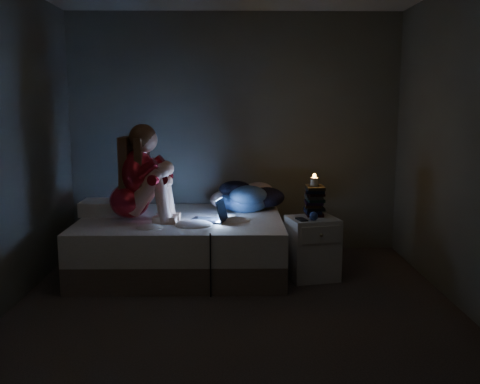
{
  "coord_description": "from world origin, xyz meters",
  "views": [
    {
      "loc": [
        -0.02,
        -3.98,
        1.62
      ],
      "look_at": [
        0.05,
        1.0,
        0.8
      ],
      "focal_mm": 39.91,
      "sensor_mm": 36.0,
      "label": 1
    }
  ],
  "objects_px": {
    "laptop": "(208,209)",
    "nightstand": "(312,248)",
    "phone": "(299,219)",
    "woman": "(129,173)",
    "bed": "(182,244)",
    "candle": "(314,181)"
  },
  "relations": [
    {
      "from": "laptop",
      "to": "nightstand",
      "type": "xyz_separation_m",
      "value": [
        0.98,
        -0.07,
        -0.36
      ]
    },
    {
      "from": "nightstand",
      "to": "phone",
      "type": "xyz_separation_m",
      "value": [
        -0.14,
        -0.07,
        0.3
      ]
    },
    {
      "from": "woman",
      "to": "nightstand",
      "type": "xyz_separation_m",
      "value": [
        1.71,
        -0.1,
        -0.7
      ]
    },
    {
      "from": "bed",
      "to": "candle",
      "type": "xyz_separation_m",
      "value": [
        1.27,
        -0.15,
        0.65
      ]
    },
    {
      "from": "nightstand",
      "to": "bed",
      "type": "bearing_deg",
      "value": 155.68
    },
    {
      "from": "woman",
      "to": "phone",
      "type": "xyz_separation_m",
      "value": [
        1.58,
        -0.17,
        -0.41
      ]
    },
    {
      "from": "woman",
      "to": "phone",
      "type": "height_order",
      "value": "woman"
    },
    {
      "from": "woman",
      "to": "laptop",
      "type": "distance_m",
      "value": 0.81
    },
    {
      "from": "woman",
      "to": "laptop",
      "type": "xyz_separation_m",
      "value": [
        0.73,
        -0.03,
        -0.34
      ]
    },
    {
      "from": "phone",
      "to": "candle",
      "type": "bearing_deg",
      "value": 43.15
    },
    {
      "from": "laptop",
      "to": "candle",
      "type": "distance_m",
      "value": 1.04
    },
    {
      "from": "nightstand",
      "to": "phone",
      "type": "height_order",
      "value": "phone"
    },
    {
      "from": "woman",
      "to": "candle",
      "type": "relative_size",
      "value": 11.46
    },
    {
      "from": "laptop",
      "to": "phone",
      "type": "relative_size",
      "value": 2.32
    },
    {
      "from": "bed",
      "to": "laptop",
      "type": "bearing_deg",
      "value": -33.75
    },
    {
      "from": "candle",
      "to": "woman",
      "type": "bearing_deg",
      "value": 179.8
    },
    {
      "from": "laptop",
      "to": "phone",
      "type": "bearing_deg",
      "value": 6.16
    },
    {
      "from": "woman",
      "to": "nightstand",
      "type": "distance_m",
      "value": 1.85
    },
    {
      "from": "bed",
      "to": "nightstand",
      "type": "height_order",
      "value": "nightstand"
    },
    {
      "from": "woman",
      "to": "candle",
      "type": "xyz_separation_m",
      "value": [
        1.73,
        -0.01,
        -0.08
      ]
    },
    {
      "from": "nightstand",
      "to": "candle",
      "type": "height_order",
      "value": "candle"
    },
    {
      "from": "woman",
      "to": "phone",
      "type": "bearing_deg",
      "value": -0.37
    }
  ]
}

